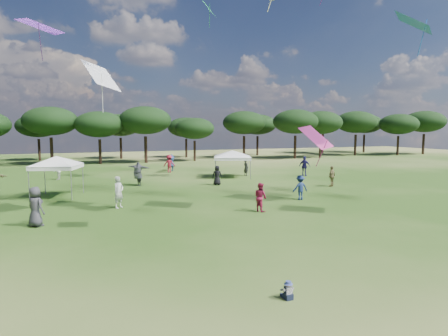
{
  "coord_description": "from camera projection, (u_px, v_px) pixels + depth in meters",
  "views": [
    {
      "loc": [
        -4.88,
        -6.54,
        4.57
      ],
      "look_at": [
        -0.08,
        6.0,
        3.16
      ],
      "focal_mm": 30.0,
      "sensor_mm": 36.0,
      "label": 1
    }
  ],
  "objects": [
    {
      "name": "tree_line",
      "position": [
        135.0,
        123.0,
        52.6
      ],
      "size": [
        108.78,
        17.63,
        7.77
      ],
      "color": "black",
      "rests_on": "ground"
    },
    {
      "name": "ground",
      "position": [
        324.0,
        336.0,
        8.28
      ],
      "size": [
        140.0,
        140.0,
        0.0
      ],
      "primitive_type": "plane",
      "color": "#305218",
      "rests_on": "ground"
    },
    {
      "name": "tent_left",
      "position": [
        56.0,
        158.0,
        25.01
      ],
      "size": [
        5.44,
        5.44,
        3.06
      ],
      "rotation": [
        0.0,
        0.0,
        -0.28
      ],
      "color": "gray",
      "rests_on": "ground"
    },
    {
      "name": "tent_right",
      "position": [
        232.0,
        152.0,
        35.21
      ],
      "size": [
        6.38,
        6.38,
        2.85
      ],
      "rotation": [
        0.0,
        0.0,
        -0.36
      ],
      "color": "gray",
      "rests_on": "ground"
    },
    {
      "name": "toddler",
      "position": [
        288.0,
        291.0,
        10.06
      ],
      "size": [
        0.33,
        0.37,
        0.5
      ],
      "rotation": [
        0.0,
        0.0,
        0.03
      ],
      "color": "black",
      "rests_on": "ground"
    },
    {
      "name": "festival_crowd",
      "position": [
        148.0,
        174.0,
        30.11
      ],
      "size": [
        28.26,
        23.0,
        1.91
      ],
      "color": "#28272C",
      "rests_on": "ground"
    }
  ]
}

